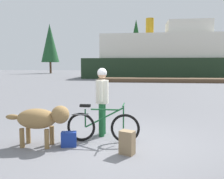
{
  "coord_description": "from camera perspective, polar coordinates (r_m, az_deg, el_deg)",
  "views": [
    {
      "loc": [
        0.49,
        -5.11,
        1.75
      ],
      "look_at": [
        -0.38,
        1.79,
        1.04
      ],
      "focal_mm": 38.12,
      "sensor_mm": 36.0,
      "label": 1
    }
  ],
  "objects": [
    {
      "name": "bicycle",
      "position": [
        5.49,
        -2.36,
        -8.79
      ],
      "size": [
        1.68,
        0.44,
        0.89
      ],
      "color": "black",
      "rests_on": "ground_plane"
    },
    {
      "name": "dock_pier",
      "position": [
        26.1,
        14.47,
        2.21
      ],
      "size": [
        15.83,
        2.88,
        0.4
      ],
      "primitive_type": "cube",
      "color": "brown",
      "rests_on": "ground_plane"
    },
    {
      "name": "pine_tree_far_right",
      "position": [
        54.75,
        13.25,
        10.59
      ],
      "size": [
        3.48,
        3.48,
        9.57
      ],
      "color": "#4C331E",
      "rests_on": "ground_plane"
    },
    {
      "name": "handbag_pannier",
      "position": [
        5.32,
        -10.31,
        -11.65
      ],
      "size": [
        0.35,
        0.24,
        0.32
      ],
      "primitive_type": "cube",
      "rotation": [
        0.0,
        0.0,
        0.22
      ],
      "color": "navy",
      "rests_on": "ground_plane"
    },
    {
      "name": "ground_plane",
      "position": [
        5.42,
        1.63,
        -13.01
      ],
      "size": [
        160.0,
        160.0,
        0.0
      ],
      "primitive_type": "plane",
      "color": "slate"
    },
    {
      "name": "pine_tree_center",
      "position": [
        51.8,
        5.76,
        11.9
      ],
      "size": [
        3.31,
        3.31,
        11.45
      ],
      "color": "#4C331E",
      "rests_on": "ground_plane"
    },
    {
      "name": "backpack",
      "position": [
        4.8,
        3.65,
        -12.58
      ],
      "size": [
        0.34,
        0.29,
        0.47
      ],
      "primitive_type": "cube",
      "rotation": [
        0.0,
        0.0,
        -0.39
      ],
      "color": "#8C7251",
      "rests_on": "ground_plane"
    },
    {
      "name": "dog",
      "position": [
        5.37,
        -16.62,
        -6.76
      ],
      "size": [
        1.44,
        0.51,
        0.9
      ],
      "color": "olive",
      "rests_on": "ground_plane"
    },
    {
      "name": "pine_tree_far_left",
      "position": [
        54.48,
        -14.66,
        10.69
      ],
      "size": [
        3.86,
        3.86,
        10.73
      ],
      "color": "#4C331E",
      "rests_on": "ground_plane"
    },
    {
      "name": "ferry_boat",
      "position": [
        34.57,
        13.83,
        7.5
      ],
      "size": [
        23.51,
        7.79,
        8.3
      ],
      "color": "#1E331E",
      "rests_on": "ground_plane"
    },
    {
      "name": "person_cyclist",
      "position": [
        5.89,
        -2.37,
        -1.39
      ],
      "size": [
        0.32,
        0.53,
        1.68
      ],
      "color": "#19592D",
      "rests_on": "ground_plane"
    }
  ]
}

